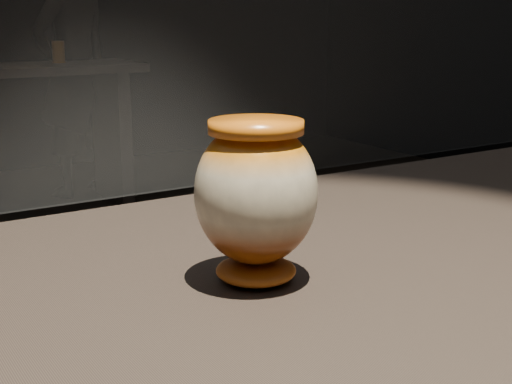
{
  "coord_description": "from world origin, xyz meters",
  "views": [
    {
      "loc": [
        -0.38,
        -0.64,
        1.2
      ],
      "look_at": [
        0.03,
        0.0,
        1.0
      ],
      "focal_mm": 50.0,
      "sensor_mm": 36.0,
      "label": 1
    }
  ],
  "objects": [
    {
      "name": "back_vase_right",
      "position": [
        0.96,
        3.75,
        0.97
      ],
      "size": [
        0.08,
        0.08,
        0.13
      ],
      "primitive_type": "cylinder",
      "color": "#914E15",
      "rests_on": "back_shelf"
    },
    {
      "name": "visitor",
      "position": [
        1.13,
        4.0,
        0.83
      ],
      "size": [
        0.71,
        0.59,
        1.66
      ],
      "primitive_type": "imported",
      "rotation": [
        0.0,
        0.0,
        3.52
      ],
      "color": "black",
      "rests_on": "ground"
    },
    {
      "name": "main_vase",
      "position": [
        0.03,
        0.0,
        1.0
      ],
      "size": [
        0.16,
        0.16,
        0.18
      ],
      "rotation": [
        0.0,
        0.0,
        -0.18
      ],
      "color": "#6D2D09",
      "rests_on": "display_plinth"
    }
  ]
}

